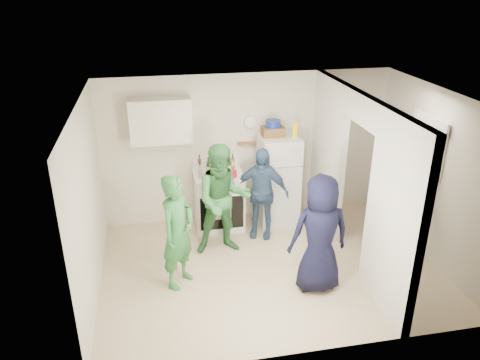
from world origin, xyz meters
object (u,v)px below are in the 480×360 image
at_px(stove, 219,200).
at_px(person_green_center, 223,200).
at_px(person_nook, 396,193).
at_px(fridge, 278,180).
at_px(person_denim, 261,193).
at_px(blue_bowl, 273,124).
at_px(wicker_basket, 273,131).
at_px(person_green_left, 178,232).
at_px(yellow_cup_stack_top, 295,130).
at_px(person_navy, 320,234).

bearing_deg(stove, person_green_center, -93.35).
xyz_separation_m(stove, person_nook, (2.51, -1.15, 0.45)).
height_order(person_green_center, person_nook, person_nook).
bearing_deg(fridge, person_denim, -134.68).
distance_m(blue_bowl, person_denim, 1.12).
height_order(stove, person_nook, person_nook).
xyz_separation_m(stove, person_green_center, (-0.05, -0.77, 0.38)).
distance_m(wicker_basket, person_denim, 1.01).
bearing_deg(person_green_center, person_green_left, -134.50).
distance_m(fridge, wicker_basket, 0.85).
bearing_deg(yellow_cup_stack_top, person_navy, -95.54).
bearing_deg(blue_bowl, person_green_left, -137.83).
relative_size(stove, yellow_cup_stack_top, 3.83).
distance_m(stove, person_nook, 2.79).
bearing_deg(fridge, person_green_center, -144.56).
bearing_deg(stove, blue_bowl, 1.28).
height_order(stove, person_denim, person_denim).
xyz_separation_m(stove, person_green_left, (-0.77, -1.49, 0.32)).
bearing_deg(stove, person_denim, -34.49).
relative_size(wicker_basket, person_denim, 0.23).
bearing_deg(person_navy, person_green_center, -46.65).
distance_m(yellow_cup_stack_top, person_nook, 1.80).
relative_size(fridge, person_denim, 1.02).
distance_m(wicker_basket, person_green_left, 2.39).
xyz_separation_m(stove, fridge, (1.00, -0.03, 0.29)).
distance_m(fridge, person_nook, 1.89).
distance_m(person_denim, person_nook, 2.04).
xyz_separation_m(blue_bowl, person_green_center, (-0.94, -0.79, -0.88)).
bearing_deg(person_denim, wicker_basket, 79.44).
xyz_separation_m(blue_bowl, person_green_left, (-1.66, -1.51, -0.94)).
relative_size(blue_bowl, person_nook, 0.13).
bearing_deg(fridge, stove, 178.28).
distance_m(wicker_basket, blue_bowl, 0.13).
xyz_separation_m(wicker_basket, person_green_left, (-1.66, -1.51, -0.81)).
bearing_deg(yellow_cup_stack_top, person_nook, -38.41).
distance_m(stove, fridge, 1.04).
height_order(fridge, yellow_cup_stack_top, yellow_cup_stack_top).
bearing_deg(wicker_basket, person_denim, -123.00).
xyz_separation_m(person_green_center, person_nook, (2.55, -0.38, 0.07)).
bearing_deg(person_nook, stove, -119.54).
xyz_separation_m(fridge, yellow_cup_stack_top, (0.22, -0.10, 0.89)).
bearing_deg(stove, person_nook, -24.68).
bearing_deg(wicker_basket, person_navy, -85.69).
relative_size(wicker_basket, person_green_center, 0.20).
bearing_deg(person_nook, person_green_center, -103.32).
bearing_deg(yellow_cup_stack_top, stove, 173.90).
distance_m(fridge, blue_bowl, 0.98).
bearing_deg(person_navy, fridge, -88.70).
height_order(fridge, person_denim, fridge).
relative_size(fridge, blue_bowl, 6.41).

